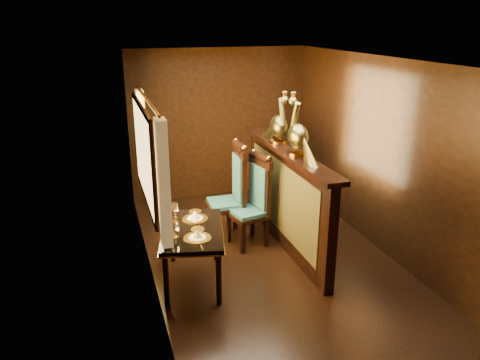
# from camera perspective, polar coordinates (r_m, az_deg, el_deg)

# --- Properties ---
(ground) EXTENTS (5.00, 5.00, 0.00)m
(ground) POSITION_cam_1_polar(r_m,az_deg,el_deg) (6.14, 3.67, -9.51)
(ground) COLOR black
(ground) RESTS_ON ground
(room_shell) EXTENTS (3.04, 5.04, 2.52)m
(room_shell) POSITION_cam_1_polar(r_m,az_deg,el_deg) (5.55, 3.12, 4.93)
(room_shell) COLOR black
(room_shell) RESTS_ON ground
(partition) EXTENTS (0.26, 2.70, 1.36)m
(partition) POSITION_cam_1_polar(r_m,az_deg,el_deg) (6.20, 5.59, -1.99)
(partition) COLOR black
(partition) RESTS_ON ground
(dining_table) EXTENTS (0.93, 1.27, 0.88)m
(dining_table) POSITION_cam_1_polar(r_m,az_deg,el_deg) (5.40, -5.86, -6.55)
(dining_table) COLOR black
(dining_table) RESTS_ON ground
(chair_left) EXTENTS (0.55, 0.57, 1.28)m
(chair_left) POSITION_cam_1_polar(r_m,az_deg,el_deg) (6.27, 1.89, -2.11)
(chair_left) COLOR black
(chair_left) RESTS_ON ground
(chair_right) EXTENTS (0.50, 0.55, 1.38)m
(chair_right) POSITION_cam_1_polar(r_m,az_deg,el_deg) (6.45, -0.73, -1.01)
(chair_right) COLOR black
(chair_right) RESTS_ON ground
(peacock_left) EXTENTS (0.23, 0.62, 0.74)m
(peacock_left) POSITION_cam_1_polar(r_m,az_deg,el_deg) (5.65, 7.13, 6.64)
(peacock_left) COLOR #174532
(peacock_left) RESTS_ON partition
(peacock_right) EXTENTS (0.23, 0.60, 0.71)m
(peacock_right) POSITION_cam_1_polar(r_m,az_deg,el_deg) (6.22, 4.76, 7.72)
(peacock_right) COLOR #174532
(peacock_right) RESTS_ON partition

